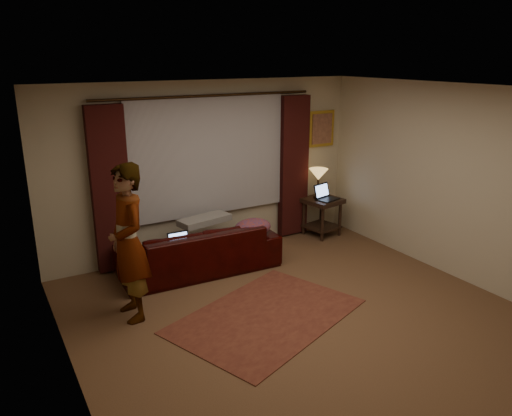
{
  "coord_description": "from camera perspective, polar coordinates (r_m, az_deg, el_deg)",
  "views": [
    {
      "loc": [
        -3.05,
        -4.26,
        2.95
      ],
      "look_at": [
        0.1,
        1.2,
        1.0
      ],
      "focal_mm": 35.0,
      "sensor_mm": 36.0,
      "label": 1
    }
  ],
  "objects": [
    {
      "name": "drape_right",
      "position": [
        8.25,
        4.32,
        4.75
      ],
      "size": [
        0.5,
        0.14,
        2.3
      ],
      "primitive_type": "cube",
      "color": "black",
      "rests_on": "floor"
    },
    {
      "name": "picture_frame",
      "position": [
        8.56,
        7.47,
        8.98
      ],
      "size": [
        0.5,
        0.04,
        0.6
      ],
      "primitive_type": "cube",
      "color": "gold",
      "rests_on": "wall_back"
    },
    {
      "name": "laptop_sofa",
      "position": [
        6.72,
        -8.57,
        -3.89
      ],
      "size": [
        0.3,
        0.32,
        0.21
      ],
      "primitive_type": null,
      "rotation": [
        0.0,
        0.0,
        -0.02
      ],
      "color": "black",
      "rests_on": "sofa"
    },
    {
      "name": "person",
      "position": [
        5.8,
        -14.38,
        -3.91
      ],
      "size": [
        0.56,
        0.56,
        1.83
      ],
      "primitive_type": "imported",
      "rotation": [
        0.0,
        0.0,
        -1.53
      ],
      "color": "gray",
      "rests_on": "floor"
    },
    {
      "name": "drape_left",
      "position": [
        7.05,
        -16.31,
        1.95
      ],
      "size": [
        0.5,
        0.14,
        2.3
      ],
      "primitive_type": "cube",
      "color": "black",
      "rests_on": "floor"
    },
    {
      "name": "laptop_table",
      "position": [
        8.3,
        8.21,
        1.79
      ],
      "size": [
        0.44,
        0.46,
        0.26
      ],
      "primitive_type": null,
      "rotation": [
        0.0,
        0.0,
        0.26
      ],
      "color": "black",
      "rests_on": "end_table"
    },
    {
      "name": "wall_right",
      "position": [
        7.19,
        21.91,
        2.66
      ],
      "size": [
        0.02,
        5.0,
        2.6
      ],
      "primitive_type": "cube",
      "color": "#BCB095",
      "rests_on": "ground"
    },
    {
      "name": "wall_back",
      "position": [
        7.6,
        -5.57,
        4.56
      ],
      "size": [
        5.0,
        0.02,
        2.6
      ],
      "primitive_type": "cube",
      "color": "#BCB095",
      "rests_on": "ground"
    },
    {
      "name": "throw_blanket",
      "position": [
        7.17,
        -5.96,
        0.48
      ],
      "size": [
        0.82,
        0.45,
        0.09
      ],
      "primitive_type": "cube",
      "rotation": [
        0.0,
        0.0,
        0.2
      ],
      "color": "gray",
      "rests_on": "sofa"
    },
    {
      "name": "end_table",
      "position": [
        8.49,
        7.53,
        -1.0
      ],
      "size": [
        0.64,
        0.64,
        0.64
      ],
      "primitive_type": "cube",
      "rotation": [
        0.0,
        0.0,
        0.17
      ],
      "color": "black",
      "rests_on": "floor"
    },
    {
      "name": "sofa",
      "position": [
        7.04,
        -6.56,
        -3.73
      ],
      "size": [
        2.26,
        1.04,
        0.9
      ],
      "primitive_type": "imported",
      "rotation": [
        0.0,
        0.0,
        3.1
      ],
      "color": "black",
      "rests_on": "floor"
    },
    {
      "name": "tiffany_lamp",
      "position": [
        8.35,
        7.12,
        2.8
      ],
      "size": [
        0.33,
        0.33,
        0.5
      ],
      "primitive_type": null,
      "rotation": [
        0.0,
        0.0,
        0.07
      ],
      "color": "olive",
      "rests_on": "end_table"
    },
    {
      "name": "floor",
      "position": [
        6.01,
        5.0,
        -12.31
      ],
      "size": [
        5.0,
        5.0,
        0.01
      ],
      "primitive_type": "cube",
      "color": "brown",
      "rests_on": "ground"
    },
    {
      "name": "area_rug",
      "position": [
        5.99,
        1.21,
        -12.24
      ],
      "size": [
        2.55,
        2.13,
        0.01
      ],
      "primitive_type": "cube",
      "rotation": [
        0.0,
        0.0,
        0.36
      ],
      "color": "brown",
      "rests_on": "floor"
    },
    {
      "name": "wall_left",
      "position": [
        4.6,
        -21.14,
        -5.03
      ],
      "size": [
        0.02,
        5.0,
        2.6
      ],
      "primitive_type": "cube",
      "color": "#BCB095",
      "rests_on": "ground"
    },
    {
      "name": "sheer_curtain",
      "position": [
        7.5,
        -5.43,
        5.97
      ],
      "size": [
        2.5,
        0.05,
        1.8
      ],
      "primitive_type": "cube",
      "color": "#A5A4AC",
      "rests_on": "wall_back"
    },
    {
      "name": "clothing_pile",
      "position": [
        7.16,
        -0.36,
        -2.25
      ],
      "size": [
        0.63,
        0.54,
        0.23
      ],
      "primitive_type": "ellipsoid",
      "rotation": [
        0.0,
        0.0,
        -0.23
      ],
      "color": "brown",
      "rests_on": "sofa"
    },
    {
      "name": "ceiling",
      "position": [
        5.25,
        5.76,
        13.29
      ],
      "size": [
        5.0,
        5.0,
        0.02
      ],
      "primitive_type": "cube",
      "color": "silver",
      "rests_on": "ground"
    },
    {
      "name": "curtain_rod",
      "position": [
        7.34,
        -5.46,
        12.66
      ],
      "size": [
        0.04,
        0.04,
        3.4
      ],
      "primitive_type": "cylinder",
      "color": "black",
      "rests_on": "wall_back"
    }
  ]
}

